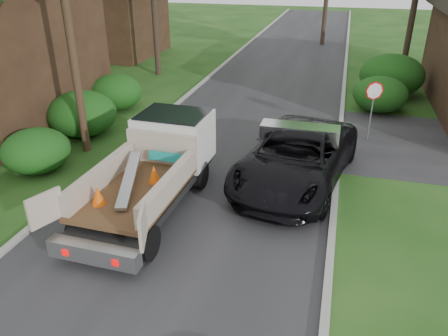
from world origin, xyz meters
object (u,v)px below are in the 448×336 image
utility_pole (67,12)px  black_pickup (297,157)px  flatbed_truck (160,159)px  stop_sign (373,99)px  house_left_far (107,12)px

utility_pole → black_pickup: utility_pole is taller
flatbed_truck → stop_sign: bearing=47.2°
stop_sign → house_left_far: (-18.70, 13.00, 1.27)m
stop_sign → black_pickup: (-2.47, -4.50, -0.86)m
utility_pole → flatbed_truck: utility_pole is taller
house_left_far → stop_sign: bearing=-34.8°
utility_pole → black_pickup: (8.21, -0.48, -4.26)m
stop_sign → flatbed_truck: stop_sign is taller
utility_pole → house_left_far: (-8.02, 17.02, -2.12)m
utility_pole → black_pickup: size_ratio=1.52×
utility_pole → flatbed_truck: 6.27m
black_pickup → house_left_far: bearing=142.8°
stop_sign → black_pickup: stop_sign is taller
stop_sign → black_pickup: size_ratio=0.38×
house_left_far → flatbed_truck: (12.24, -19.56, -1.75)m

